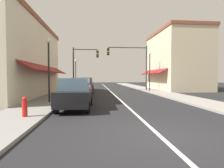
% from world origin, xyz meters
% --- Properties ---
extents(ground_plane, '(80.00, 80.00, 0.00)m').
position_xyz_m(ground_plane, '(0.00, 18.00, 0.00)').
color(ground_plane, black).
extents(sidewalk_left, '(2.60, 56.00, 0.12)m').
position_xyz_m(sidewalk_left, '(-5.50, 18.00, 0.06)').
color(sidewalk_left, gray).
rests_on(sidewalk_left, ground).
extents(sidewalk_right, '(2.60, 56.00, 0.12)m').
position_xyz_m(sidewalk_right, '(5.50, 18.00, 0.06)').
color(sidewalk_right, gray).
rests_on(sidewalk_right, ground).
extents(lane_center_stripe, '(0.14, 52.00, 0.01)m').
position_xyz_m(lane_center_stripe, '(0.00, 18.00, 0.00)').
color(lane_center_stripe, silver).
rests_on(lane_center_stripe, ground).
extents(storefront_left_block, '(6.75, 14.20, 7.00)m').
position_xyz_m(storefront_left_block, '(-9.52, 12.00, 3.50)').
color(storefront_left_block, beige).
rests_on(storefront_left_block, ground).
extents(storefront_right_block, '(7.09, 10.20, 8.37)m').
position_xyz_m(storefront_right_block, '(9.69, 20.00, 4.19)').
color(storefront_right_block, beige).
rests_on(storefront_right_block, ground).
extents(parked_car_nearest_left, '(1.87, 4.15, 1.77)m').
position_xyz_m(parked_car_nearest_left, '(-3.11, 5.13, 0.88)').
color(parked_car_nearest_left, black).
rests_on(parked_car_nearest_left, ground).
extents(parked_car_second_left, '(1.84, 4.13, 1.77)m').
position_xyz_m(parked_car_second_left, '(-3.18, 9.92, 0.88)').
color(parked_car_second_left, silver).
rests_on(parked_car_second_left, ground).
extents(parked_car_third_left, '(1.81, 4.12, 1.77)m').
position_xyz_m(parked_car_third_left, '(-3.12, 15.07, 0.88)').
color(parked_car_third_left, maroon).
rests_on(parked_car_third_left, ground).
extents(parked_car_far_left, '(1.88, 4.15, 1.77)m').
position_xyz_m(parked_car_far_left, '(-3.12, 20.47, 0.88)').
color(parked_car_far_left, navy).
rests_on(parked_car_far_left, ground).
extents(traffic_signal_mast_arm, '(5.33, 0.50, 5.94)m').
position_xyz_m(traffic_signal_mast_arm, '(3.00, 18.13, 4.06)').
color(traffic_signal_mast_arm, '#333333').
rests_on(traffic_signal_mast_arm, ground).
extents(traffic_signal_left_corner, '(3.39, 0.50, 5.72)m').
position_xyz_m(traffic_signal_left_corner, '(-3.70, 18.81, 3.79)').
color(traffic_signal_left_corner, '#333333').
rests_on(traffic_signal_left_corner, ground).
extents(street_lamp_left_near, '(0.36, 0.36, 4.51)m').
position_xyz_m(street_lamp_left_near, '(-5.15, 7.41, 3.07)').
color(street_lamp_left_near, black).
rests_on(street_lamp_left_near, ground).
extents(street_lamp_right_mid, '(0.36, 0.36, 4.95)m').
position_xyz_m(street_lamp_right_mid, '(4.86, 16.94, 3.32)').
color(street_lamp_right_mid, black).
rests_on(street_lamp_right_mid, ground).
extents(street_lamp_left_far, '(0.36, 0.36, 4.66)m').
position_xyz_m(street_lamp_left_far, '(-5.08, 24.46, 3.15)').
color(street_lamp_left_far, black).
rests_on(street_lamp_left_far, ground).
extents(fire_hydrant, '(0.22, 0.22, 0.87)m').
position_xyz_m(fire_hydrant, '(-5.04, 2.71, 0.55)').
color(fire_hydrant, red).
rests_on(fire_hydrant, ground).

